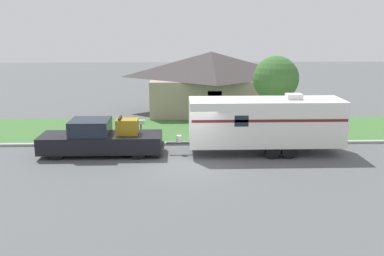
% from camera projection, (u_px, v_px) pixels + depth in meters
% --- Properties ---
extents(ground_plane, '(120.00, 120.00, 0.00)m').
position_uv_depth(ground_plane, '(193.00, 165.00, 20.82)').
color(ground_plane, '#515456').
extents(curb_strip, '(80.00, 0.30, 0.14)m').
position_uv_depth(curb_strip, '(191.00, 143.00, 24.45)').
color(curb_strip, '#999993').
rests_on(curb_strip, ground_plane).
extents(lawn_strip, '(80.00, 7.00, 0.03)m').
position_uv_depth(lawn_strip, '(189.00, 129.00, 28.01)').
color(lawn_strip, '#3D6B33').
rests_on(lawn_strip, ground_plane).
extents(house_across_street, '(10.07, 7.52, 4.66)m').
position_uv_depth(house_across_street, '(211.00, 80.00, 33.63)').
color(house_across_street, gray).
rests_on(house_across_street, ground_plane).
extents(pickup_truck, '(6.43, 2.06, 2.01)m').
position_uv_depth(pickup_truck, '(101.00, 139.00, 22.40)').
color(pickup_truck, black).
rests_on(pickup_truck, ground_plane).
extents(travel_trailer, '(9.23, 2.36, 3.18)m').
position_uv_depth(travel_trailer, '(266.00, 122.00, 22.46)').
color(travel_trailer, black).
rests_on(travel_trailer, ground_plane).
extents(mailbox, '(0.48, 0.20, 1.31)m').
position_uv_depth(mailbox, '(141.00, 125.00, 24.79)').
color(mailbox, brown).
rests_on(mailbox, ground_plane).
extents(tree_in_yard, '(2.77, 2.77, 4.88)m').
position_uv_depth(tree_in_yard, '(276.00, 79.00, 25.89)').
color(tree_in_yard, brown).
rests_on(tree_in_yard, ground_plane).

